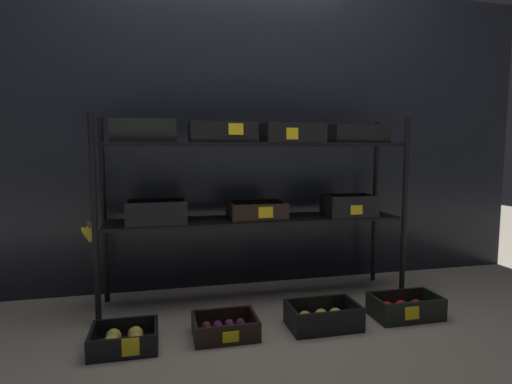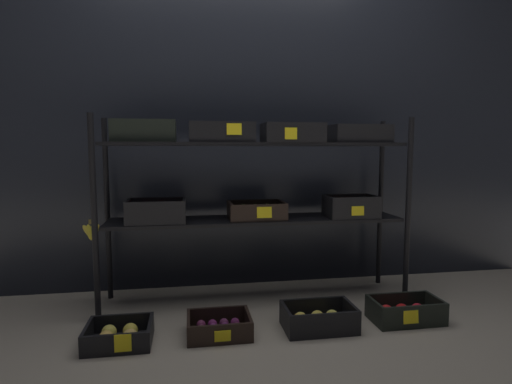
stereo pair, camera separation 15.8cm
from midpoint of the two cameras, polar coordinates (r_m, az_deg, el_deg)
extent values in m
plane|color=gray|center=(2.64, 1.78, -14.74)|extent=(10.00, 10.00, 0.00)
cube|color=black|center=(2.84, 0.33, 7.62)|extent=(4.20, 0.12, 2.03)
cylinder|color=black|center=(2.31, -19.76, -3.67)|extent=(0.03, 0.03, 1.12)
cylinder|color=black|center=(2.66, 22.02, -2.52)|extent=(0.03, 0.03, 1.12)
cylinder|color=black|center=(2.66, -18.40, -2.39)|extent=(0.03, 0.03, 1.12)
cylinder|color=black|center=(2.97, 18.41, -1.54)|extent=(0.03, 0.03, 1.12)
cube|color=black|center=(2.50, 1.81, -3.89)|extent=(1.77, 0.33, 0.02)
cube|color=black|center=(2.46, 1.85, 6.67)|extent=(1.77, 0.33, 0.02)
cube|color=black|center=(2.41, -11.84, -4.00)|extent=(0.33, 0.22, 0.01)
cube|color=black|center=(2.30, -11.97, -2.83)|extent=(0.33, 0.02, 0.12)
cube|color=black|center=(2.50, -11.78, -2.11)|extent=(0.33, 0.02, 0.12)
cube|color=black|center=(2.41, -15.63, -2.51)|extent=(0.02, 0.19, 0.12)
cube|color=black|center=(2.40, -8.10, -2.39)|extent=(0.02, 0.19, 0.12)
sphere|color=red|center=(2.38, -13.80, -3.16)|extent=(0.07, 0.07, 0.07)
sphere|color=red|center=(2.37, -11.84, -3.14)|extent=(0.07, 0.07, 0.07)
sphere|color=red|center=(2.37, -10.07, -3.10)|extent=(0.07, 0.07, 0.07)
sphere|color=red|center=(2.44, -13.56, -2.94)|extent=(0.07, 0.07, 0.07)
sphere|color=red|center=(2.43, -11.88, -2.92)|extent=(0.07, 0.07, 0.07)
sphere|color=red|center=(2.43, -10.14, -2.89)|extent=(0.07, 0.07, 0.07)
cube|color=black|center=(2.49, 1.91, -3.58)|extent=(0.34, 0.25, 0.01)
cube|color=black|center=(2.37, 2.46, -2.82)|extent=(0.34, 0.02, 0.09)
cube|color=black|center=(2.59, 1.41, -2.05)|extent=(0.34, 0.02, 0.09)
cube|color=black|center=(2.45, -1.77, -2.51)|extent=(0.02, 0.21, 0.09)
cube|color=black|center=(2.52, 5.50, -2.32)|extent=(0.02, 0.21, 0.09)
sphere|color=#84BB37|center=(2.43, 0.28, -2.80)|extent=(0.07, 0.07, 0.07)
sphere|color=#8FBE35|center=(2.45, 2.09, -2.74)|extent=(0.07, 0.07, 0.07)
sphere|color=#8CC848|center=(2.47, 3.76, -2.68)|extent=(0.07, 0.07, 0.07)
sphere|color=#8BB945|center=(2.51, 0.06, -2.53)|extent=(0.07, 0.07, 0.07)
sphere|color=#8DBA45|center=(2.51, 1.72, -2.51)|extent=(0.07, 0.07, 0.07)
sphere|color=#98BB3D|center=(2.53, 3.41, -2.46)|extent=(0.07, 0.07, 0.07)
cube|color=yellow|center=(2.36, 3.09, -2.87)|extent=(0.09, 0.01, 0.06)
cube|color=black|center=(2.63, 14.74, -3.26)|extent=(0.31, 0.20, 0.01)
cube|color=black|center=(2.53, 15.65, -2.09)|extent=(0.31, 0.02, 0.12)
cube|color=black|center=(2.70, 13.96, -1.55)|extent=(0.31, 0.02, 0.12)
cube|color=black|center=(2.56, 11.76, -1.91)|extent=(0.02, 0.17, 0.12)
cube|color=black|center=(2.68, 17.66, -1.72)|extent=(0.02, 0.17, 0.12)
sphere|color=orange|center=(2.57, 13.59, -2.63)|extent=(0.06, 0.06, 0.06)
sphere|color=orange|center=(2.60, 14.94, -2.57)|extent=(0.06, 0.06, 0.06)
sphere|color=orange|center=(2.62, 16.41, -2.52)|extent=(0.06, 0.06, 0.06)
sphere|color=orange|center=(2.62, 13.07, -2.43)|extent=(0.06, 0.06, 0.06)
sphere|color=orange|center=(2.65, 14.42, -2.38)|extent=(0.06, 0.06, 0.06)
sphere|color=orange|center=(2.68, 16.00, -2.34)|extent=(0.06, 0.06, 0.06)
cube|color=yellow|center=(2.53, 15.74, -2.55)|extent=(0.08, 0.01, 0.06)
cube|color=black|center=(2.44, -13.46, 6.89)|extent=(0.36, 0.20, 0.01)
cube|color=black|center=(2.35, -13.65, 8.47)|extent=(0.36, 0.02, 0.11)
cube|color=black|center=(2.53, -13.35, 8.29)|extent=(0.36, 0.02, 0.11)
cube|color=black|center=(2.46, -17.50, 8.25)|extent=(0.02, 0.17, 0.11)
cube|color=black|center=(2.43, -9.44, 8.47)|extent=(0.02, 0.17, 0.11)
ellipsoid|color=yellow|center=(2.42, -15.91, 7.89)|extent=(0.06, 0.06, 0.08)
ellipsoid|color=yellow|center=(2.42, -14.22, 7.95)|extent=(0.06, 0.06, 0.08)
ellipsoid|color=yellow|center=(2.41, -12.82, 7.99)|extent=(0.06, 0.06, 0.08)
ellipsoid|color=yellow|center=(2.41, -11.08, 8.02)|extent=(0.06, 0.06, 0.08)
ellipsoid|color=yellow|center=(2.47, -15.67, 7.86)|extent=(0.06, 0.06, 0.08)
ellipsoid|color=yellow|center=(2.47, -14.11, 7.90)|extent=(0.06, 0.06, 0.08)
ellipsoid|color=yellow|center=(2.46, -12.69, 7.94)|extent=(0.06, 0.06, 0.08)
ellipsoid|color=yellow|center=(2.46, -11.20, 7.98)|extent=(0.06, 0.06, 0.08)
cube|color=black|center=(2.42, -2.96, 7.05)|extent=(0.37, 0.23, 0.01)
cube|color=black|center=(2.31, -2.65, 8.54)|extent=(0.37, 0.02, 0.10)
cube|color=black|center=(2.53, -3.25, 8.32)|extent=(0.37, 0.02, 0.10)
cube|color=black|center=(2.40, -7.26, 8.40)|extent=(0.02, 0.20, 0.10)
cube|color=black|center=(2.44, 1.26, 8.41)|extent=(0.02, 0.20, 0.10)
ellipsoid|color=brown|center=(2.37, -5.61, 8.01)|extent=(0.05, 0.05, 0.07)
ellipsoid|color=brown|center=(2.37, -4.24, 8.03)|extent=(0.05, 0.05, 0.07)
ellipsoid|color=brown|center=(2.38, -2.95, 8.03)|extent=(0.05, 0.05, 0.07)
ellipsoid|color=brown|center=(2.39, -1.45, 8.02)|extent=(0.05, 0.05, 0.07)
ellipsoid|color=brown|center=(2.40, -0.15, 8.02)|extent=(0.05, 0.05, 0.07)
ellipsoid|color=brown|center=(2.44, -5.75, 7.95)|extent=(0.05, 0.05, 0.07)
ellipsoid|color=brown|center=(2.45, -4.44, 7.96)|extent=(0.05, 0.05, 0.07)
ellipsoid|color=brown|center=(2.46, -3.06, 7.96)|extent=(0.05, 0.05, 0.07)
ellipsoid|color=brown|center=(2.46, -1.80, 7.96)|extent=(0.05, 0.05, 0.07)
ellipsoid|color=brown|center=(2.47, -0.41, 7.96)|extent=(0.05, 0.05, 0.07)
cube|color=yellow|center=(2.31, -1.07, 8.76)|extent=(0.08, 0.01, 0.06)
cube|color=black|center=(2.46, 6.90, 7.00)|extent=(0.35, 0.23, 0.01)
cube|color=black|center=(2.36, 7.66, 8.40)|extent=(0.35, 0.02, 0.10)
cube|color=black|center=(2.57, 6.24, 8.22)|extent=(0.35, 0.02, 0.10)
cube|color=black|center=(2.42, 3.07, 8.38)|extent=(0.02, 0.20, 0.10)
cube|color=black|center=(2.52, 10.62, 8.20)|extent=(0.02, 0.20, 0.10)
ellipsoid|color=#BDBC56|center=(2.42, 5.31, 8.27)|extent=(0.07, 0.07, 0.09)
ellipsoid|color=#B6B44E|center=(2.44, 7.18, 8.23)|extent=(0.07, 0.07, 0.09)
ellipsoid|color=tan|center=(2.46, 8.88, 8.18)|extent=(0.07, 0.07, 0.09)
ellipsoid|color=#ABBD4A|center=(2.47, 4.89, 8.22)|extent=(0.07, 0.07, 0.09)
ellipsoid|color=#B5BF4D|center=(2.50, 6.60, 8.18)|extent=(0.07, 0.07, 0.09)
ellipsoid|color=tan|center=(2.52, 8.47, 8.13)|extent=(0.07, 0.07, 0.09)
cube|color=yellow|center=(2.34, 6.84, 8.10)|extent=(0.07, 0.01, 0.07)
cube|color=black|center=(2.65, 15.80, 6.74)|extent=(0.36, 0.21, 0.01)
cube|color=black|center=(2.56, 16.79, 7.97)|extent=(0.36, 0.02, 0.10)
cube|color=black|center=(2.74, 14.94, 7.88)|extent=(0.36, 0.02, 0.10)
cube|color=black|center=(2.58, 12.36, 8.07)|extent=(0.02, 0.18, 0.10)
cube|color=black|center=(2.73, 19.12, 7.76)|extent=(0.02, 0.18, 0.10)
sphere|color=orange|center=(2.59, 14.43, 7.75)|extent=(0.07, 0.07, 0.07)
sphere|color=orange|center=(2.63, 15.97, 7.69)|extent=(0.07, 0.07, 0.07)
sphere|color=orange|center=(2.66, 17.72, 7.61)|extent=(0.07, 0.07, 0.07)
sphere|color=orange|center=(2.64, 13.89, 7.73)|extent=(0.07, 0.07, 0.07)
sphere|color=orange|center=(2.68, 15.60, 7.66)|extent=(0.07, 0.07, 0.07)
sphere|color=orange|center=(2.72, 17.21, 7.59)|extent=(0.07, 0.07, 0.07)
cylinder|color=brown|center=(2.41, -20.30, -3.92)|extent=(0.02, 0.02, 0.02)
ellipsoid|color=gold|center=(2.43, -20.62, -5.22)|extent=(0.08, 0.03, 0.09)
ellipsoid|color=yellow|center=(2.41, -20.41, -5.29)|extent=(0.05, 0.03, 0.09)
ellipsoid|color=yellow|center=(2.42, -20.10, -5.24)|extent=(0.05, 0.03, 0.09)
ellipsoid|color=yellow|center=(2.42, -19.83, -5.22)|extent=(0.08, 0.03, 0.09)
cube|color=black|center=(2.17, -16.40, -19.50)|extent=(0.31, 0.25, 0.01)
cube|color=black|center=(2.05, -16.85, -19.60)|extent=(0.31, 0.02, 0.09)
cube|color=black|center=(2.26, -16.08, -17.10)|extent=(0.31, 0.02, 0.09)
cube|color=black|center=(2.18, -20.47, -18.16)|extent=(0.02, 0.21, 0.09)
cube|color=black|center=(2.14, -12.35, -18.33)|extent=(0.02, 0.21, 0.09)
sphere|color=#E7B851|center=(2.13, -18.07, -18.83)|extent=(0.07, 0.07, 0.07)
sphere|color=#DFB459|center=(2.12, -15.00, -18.90)|extent=(0.07, 0.07, 0.07)
sphere|color=#D2C54B|center=(2.19, -17.76, -18.12)|extent=(0.07, 0.07, 0.07)
sphere|color=gold|center=(2.18, -15.02, -18.15)|extent=(0.07, 0.07, 0.07)
cube|color=yellow|center=(2.03, -15.82, -19.62)|extent=(0.08, 0.01, 0.08)
cube|color=black|center=(2.19, -2.99, -19.11)|extent=(0.32, 0.24, 0.01)
cube|color=black|center=(2.06, -2.63, -19.14)|extent=(0.32, 0.02, 0.09)
cube|color=black|center=(2.27, -3.33, -16.78)|extent=(0.32, 0.02, 0.09)
cube|color=black|center=(2.15, -7.21, -18.06)|extent=(0.02, 0.21, 0.09)
cube|color=black|center=(2.19, 1.14, -17.66)|extent=(0.02, 0.21, 0.09)
sphere|color=#682C4B|center=(2.12, -5.34, -19.10)|extent=(0.05, 0.05, 0.05)
sphere|color=#671D4A|center=(2.12, -3.69, -19.03)|extent=(0.05, 0.05, 0.05)
sphere|color=#601E59|center=(2.13, -1.94, -18.92)|extent=(0.05, 0.05, 0.05)
sphere|color=#6C2D53|center=(2.13, -0.25, -18.87)|extent=(0.05, 0.05, 0.05)
sphere|color=#62304A|center=(2.16, -5.41, -18.54)|extent=(0.05, 0.05, 0.05)
sphere|color=#592256|center=(2.17, -3.74, -18.40)|extent=(0.05, 0.05, 0.05)
sphere|color=#5C225C|center=(2.18, -2.18, -18.32)|extent=(0.05, 0.05, 0.05)
sphere|color=#591E44|center=(2.18, -0.45, -18.27)|extent=(0.05, 0.05, 0.05)
sphere|color=#5F2144|center=(2.21, -5.54, -17.95)|extent=(0.05, 0.05, 0.05)
sphere|color=#621D52|center=(2.22, -3.96, -17.91)|extent=(0.05, 0.05, 0.05)
sphere|color=#612750|center=(2.23, -2.35, -17.79)|extent=(0.05, 0.05, 0.05)
sphere|color=#5B1C4D|center=(2.23, -0.81, -17.74)|extent=(0.05, 0.05, 0.05)
cube|color=yellow|center=(2.06, -2.34, -19.44)|extent=(0.08, 0.01, 0.06)
cube|color=black|center=(2.28, 10.78, -18.09)|extent=(0.37, 0.23, 0.01)
cube|color=black|center=(2.17, 11.84, -17.65)|extent=(0.37, 0.02, 0.11)
cube|color=black|center=(2.35, 9.88, -15.66)|extent=(0.37, 0.02, 0.11)
cube|color=black|center=(2.21, 6.32, -17.10)|extent=(0.02, 0.20, 0.11)
cube|color=black|center=(2.32, 15.06, -16.07)|extent=(0.02, 0.20, 0.11)
sphere|color=gold|center=(2.21, 8.82, -17.67)|extent=(0.07, 0.07, 0.07)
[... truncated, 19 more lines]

